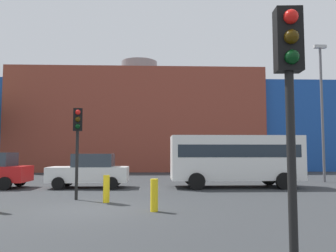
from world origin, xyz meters
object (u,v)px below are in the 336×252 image
object	(u,v)px
traffic_light_near_right	(290,80)
traffic_light_island	(77,132)
street_lamp	(322,104)
white_bus	(235,157)
bollard_yellow_1	(154,195)
bollard_yellow_2	(106,189)
parked_car_2	(90,171)

from	to	relation	value
traffic_light_near_right	traffic_light_island	xyz separation A→B (m)	(-4.92, 9.00, -0.19)
traffic_light_near_right	street_lamp	size ratio (longest dim) A/B	0.44
white_bus	bollard_yellow_1	bearing A→B (deg)	59.43
white_bus	traffic_light_island	xyz separation A→B (m)	(-7.34, -4.53, 1.03)
bollard_yellow_1	white_bus	bearing A→B (deg)	59.43
bollard_yellow_2	parked_car_2	bearing A→B (deg)	106.85
traffic_light_island	bollard_yellow_2	world-z (taller)	traffic_light_island
white_bus	traffic_light_island	distance (m)	8.68
traffic_light_near_right	white_bus	bearing A→B (deg)	173.71
white_bus	bollard_yellow_1	world-z (taller)	white_bus
traffic_light_island	bollard_yellow_2	size ratio (longest dim) A/B	3.59
parked_car_2	street_lamp	world-z (taller)	street_lamp
parked_car_2	traffic_light_island	size ratio (longest dim) A/B	1.14
traffic_light_island	bollard_yellow_1	size ratio (longest dim) A/B	3.56
parked_car_2	bollard_yellow_2	world-z (taller)	parked_car_2
traffic_light_near_right	bollard_yellow_2	distance (m)	9.33
parked_car_2	bollard_yellow_1	distance (m)	8.04
bollard_yellow_2	street_lamp	world-z (taller)	street_lamp
parked_car_2	traffic_light_near_right	distance (m)	14.67
traffic_light_near_right	street_lamp	distance (m)	18.69
parked_car_2	traffic_light_near_right	size ratio (longest dim) A/B	1.06
parked_car_2	street_lamp	xyz separation A→B (m)	(13.97, 2.85, 4.01)
traffic_light_island	traffic_light_near_right	bearing A→B (deg)	15.32
bollard_yellow_2	street_lamp	xyz separation A→B (m)	(12.36, 8.15, 4.39)
white_bus	street_lamp	distance (m)	7.65
white_bus	bollard_yellow_2	distance (m)	8.12
traffic_light_near_right	bollard_yellow_2	size ratio (longest dim) A/B	3.86
street_lamp	bollard_yellow_1	bearing A→B (deg)	-136.24
white_bus	bollard_yellow_1	distance (m)	8.51
traffic_light_near_right	bollard_yellow_1	bearing A→B (deg)	-159.52
parked_car_2	bollard_yellow_1	world-z (taller)	parked_car_2
parked_car_2	bollard_yellow_2	size ratio (longest dim) A/B	4.09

